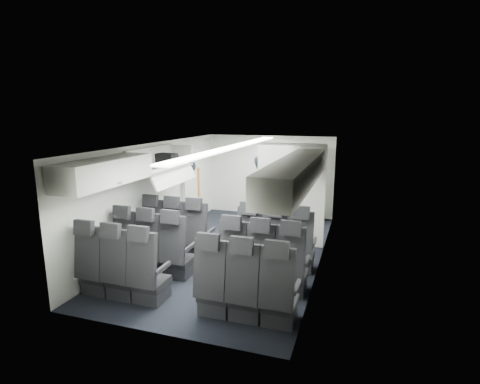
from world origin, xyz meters
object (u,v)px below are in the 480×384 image
Objects in this scene: seat_row_rear at (180,282)px; seat_row_mid at (205,259)px; boarding_door at (192,186)px; flight_attendant at (263,194)px; carry_on_bag at (167,159)px; galley_unit at (303,184)px; seat_row_front at (224,241)px.

seat_row_mid is at bearing 90.00° from seat_row_rear.
flight_attendant is (1.85, -0.07, -0.06)m from boarding_door.
carry_on_bag is (-1.43, 1.42, 1.42)m from seat_row_mid.
seat_row_rear is at bearing -53.80° from carry_on_bag.
carry_on_bag is (-1.43, 2.32, 1.42)m from seat_row_rear.
seat_row_mid is 4.30m from galley_unit.
carry_on_bag reaches higher than flight_attendant.
carry_on_bag reaches higher than seat_row_mid.
seat_row_mid is 0.90m from seat_row_rear.
carry_on_bag is at bearing -131.03° from galley_unit.
seat_row_rear is 1.86× the size of flight_attendant.
carry_on_bag is at bearing 133.65° from flight_attendant.
carry_on_bag reaches higher than boarding_door.
galley_unit is 2.84m from boarding_door.
seat_row_rear is 5.17m from galley_unit.
seat_row_front is 0.90m from seat_row_mid.
seat_row_rear is at bearing -100.65° from galley_unit.
carry_on_bag is at bearing 121.57° from seat_row_rear.
flight_attendant is at bearing -120.70° from galley_unit.
seat_row_rear is (0.00, -0.90, 0.00)m from seat_row_mid.
seat_row_rear is 8.65× the size of carry_on_bag.
seat_row_front is 1.86× the size of flight_attendant.
seat_row_rear is at bearing -67.13° from boarding_door.
boarding_door is at bearing 128.16° from seat_row_front.
seat_row_front is at bearing 90.00° from seat_row_mid.
galley_unit is 1.02× the size of boarding_door.
seat_row_mid is (0.00, -0.90, 0.00)m from seat_row_front.
seat_row_mid and seat_row_rear have the same top height.
seat_row_front is 2.71m from boarding_door.
seat_row_front is at bearing -51.84° from boarding_door.
boarding_door is at bearing 89.12° from flight_attendant.
carry_on_bag reaches higher than galley_unit.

